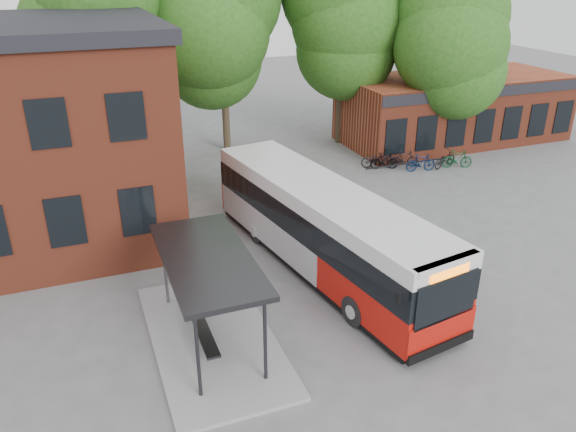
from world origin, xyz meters
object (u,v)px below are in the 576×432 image
object	(u,v)px
bus_shelter	(210,299)
bicycle_3	(404,158)
city_bus	(323,229)
bicycle_2	(378,159)
bicycle_1	(384,161)
bicycle_5	(421,162)
bicycle_6	(445,159)
bicycle_7	(457,159)

from	to	relation	value
bus_shelter	bicycle_3	bearing A→B (deg)	39.66
city_bus	bicycle_2	bearing A→B (deg)	41.35
bus_shelter	bicycle_1	world-z (taller)	bus_shelter
bicycle_5	bicycle_6	xyz separation A→B (m)	(1.62, 0.08, -0.03)
bicycle_1	bicycle_7	distance (m)	4.05
bus_shelter	bicycle_3	world-z (taller)	bus_shelter
city_bus	bicycle_3	size ratio (longest dim) A/B	8.05
bus_shelter	bicycle_3	xyz separation A→B (m)	(13.86, 11.49, -0.99)
bicycle_1	bicycle_6	size ratio (longest dim) A/B	0.87
bicycle_7	bicycle_5	bearing A→B (deg)	104.07
bus_shelter	bicycle_2	bearing A→B (deg)	43.71
bicycle_6	bicycle_3	bearing A→B (deg)	44.51
bicycle_1	bicycle_5	size ratio (longest dim) A/B	0.93
bicycle_6	bicycle_7	bearing A→B (deg)	-139.11
bicycle_2	bus_shelter	bearing A→B (deg)	151.41
bicycle_1	bicycle_3	xyz separation A→B (m)	(1.25, -0.03, -0.00)
bus_shelter	bicycle_5	xyz separation A→B (m)	(14.26, 10.48, -0.95)
bus_shelter	city_bus	bearing A→B (deg)	29.87
bicycle_3	bicycle_5	xyz separation A→B (m)	(0.40, -1.01, 0.04)
bus_shelter	bicycle_6	bearing A→B (deg)	33.63
bus_shelter	city_bus	world-z (taller)	city_bus
city_bus	bicycle_3	world-z (taller)	city_bus
bicycle_2	bicycle_3	bearing A→B (deg)	-85.55
bicycle_1	bicycle_6	xyz separation A→B (m)	(3.27, -0.96, 0.00)
bicycle_2	bicycle_7	size ratio (longest dim) A/B	1.11
bicycle_7	bicycle_6	bearing A→B (deg)	81.79
bicycle_2	bicycle_6	size ratio (longest dim) A/B	1.04
bus_shelter	bicycle_3	distance (m)	18.03
bicycle_1	bicycle_2	bearing A→B (deg)	53.45
bicycle_6	bicycle_1	bearing A→B (deg)	52.82
bus_shelter	bicycle_5	distance (m)	17.72
city_bus	bicycle_6	world-z (taller)	city_bus
city_bus	bicycle_5	bearing A→B (deg)	30.32
bus_shelter	bicycle_1	bearing A→B (deg)	42.41
bicycle_2	bicycle_3	world-z (taller)	bicycle_2
bus_shelter	bicycle_7	distance (m)	19.41
bus_shelter	bicycle_7	bearing A→B (deg)	31.91
bicycle_3	bicycle_6	xyz separation A→B (m)	(2.02, -0.93, 0.01)
city_bus	bicycle_6	size ratio (longest dim) A/B	6.95
bicycle_6	bicycle_7	xyz separation A→B (m)	(0.58, -0.31, 0.03)
bicycle_5	bicycle_7	world-z (taller)	bicycle_7
bicycle_3	city_bus	bearing A→B (deg)	154.17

